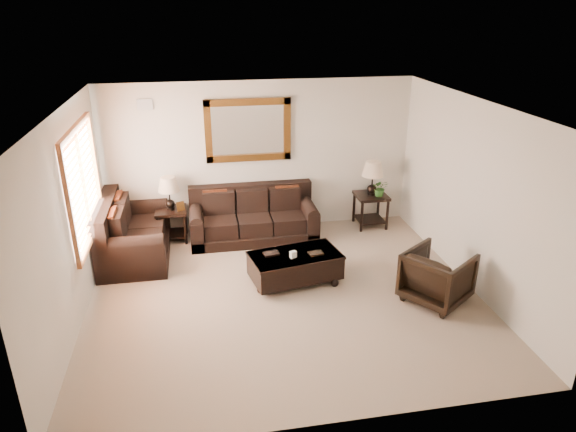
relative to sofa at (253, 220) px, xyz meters
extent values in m
cube|color=#836C5A|center=(0.21, -2.06, -0.33)|extent=(5.50, 5.00, 0.01)
cube|color=white|center=(0.21, -2.06, 2.37)|extent=(5.50, 5.00, 0.01)
cube|color=beige|center=(0.21, 0.44, 1.02)|extent=(5.50, 0.01, 2.70)
cube|color=beige|center=(0.21, -4.56, 1.02)|extent=(5.50, 0.01, 2.70)
cube|color=beige|center=(-2.54, -2.06, 1.02)|extent=(0.01, 5.00, 2.70)
cube|color=beige|center=(2.96, -2.06, 1.02)|extent=(0.01, 5.00, 2.70)
cube|color=white|center=(-2.53, -1.16, 1.22)|extent=(0.01, 1.80, 1.50)
cube|color=brown|center=(-2.49, -1.16, 2.01)|extent=(0.06, 1.96, 0.08)
cube|color=brown|center=(-2.49, -1.16, 0.43)|extent=(0.06, 1.96, 0.08)
cube|color=brown|center=(-2.49, -2.10, 1.22)|extent=(0.06, 0.08, 1.50)
cube|color=brown|center=(-2.49, -0.22, 1.22)|extent=(0.06, 0.08, 1.50)
cube|color=brown|center=(-2.49, -1.16, 1.22)|extent=(0.05, 0.05, 1.50)
cube|color=#46220E|center=(0.00, 0.40, 1.52)|extent=(1.50, 0.06, 1.10)
cube|color=white|center=(0.00, 0.42, 1.52)|extent=(1.26, 0.01, 0.86)
cube|color=#999999|center=(-1.69, 0.42, 2.02)|extent=(0.25, 0.02, 0.18)
cube|color=black|center=(0.00, -0.06, -0.24)|extent=(2.21, 0.95, 0.18)
cube|color=black|center=(0.00, 0.31, 0.35)|extent=(2.21, 0.22, 0.45)
cube|color=black|center=(-0.59, -0.08, -0.01)|extent=(0.57, 0.78, 0.27)
cube|color=black|center=(0.00, -0.08, -0.01)|extent=(0.57, 0.78, 0.27)
cube|color=black|center=(0.59, -0.08, -0.01)|extent=(0.57, 0.78, 0.27)
cube|color=black|center=(-0.99, -0.06, -0.06)|extent=(0.22, 0.95, 0.53)
cylinder|color=black|center=(-0.99, -0.06, 0.20)|extent=(0.22, 0.93, 0.22)
cube|color=black|center=(0.99, -0.06, -0.06)|extent=(0.22, 0.95, 0.53)
cylinder|color=black|center=(0.99, -0.06, 0.20)|extent=(0.22, 0.93, 0.22)
cube|color=#67250D|center=(-0.64, 0.12, 0.34)|extent=(0.42, 0.19, 0.43)
cube|color=#67250D|center=(0.64, 0.12, 0.34)|extent=(0.42, 0.19, 0.43)
cube|color=black|center=(-2.00, -0.43, -0.23)|extent=(1.05, 1.77, 0.20)
cube|color=black|center=(-2.40, -0.43, 0.42)|extent=(0.24, 1.77, 0.50)
cube|color=black|center=(-1.98, -0.75, 0.02)|extent=(0.86, 0.62, 0.30)
cube|color=black|center=(-1.98, -0.11, 0.02)|extent=(0.86, 0.62, 0.30)
cube|color=black|center=(-2.00, -1.20, -0.03)|extent=(1.05, 0.24, 0.59)
cylinder|color=black|center=(-2.00, -1.20, 0.26)|extent=(1.03, 0.24, 0.24)
cube|color=black|center=(-2.00, 0.33, -0.03)|extent=(1.05, 0.24, 0.59)
cylinder|color=black|center=(-2.00, 0.33, 0.26)|extent=(1.03, 0.24, 0.24)
cube|color=#67250D|center=(-2.20, -0.81, 0.42)|extent=(0.21, 0.47, 0.48)
cube|color=#67250D|center=(-2.20, -0.05, 0.42)|extent=(0.21, 0.47, 0.48)
cube|color=black|center=(-1.42, 0.13, 0.23)|extent=(0.53, 0.53, 0.05)
cube|color=black|center=(-1.42, 0.13, -0.21)|extent=(0.45, 0.45, 0.03)
cylinder|color=black|center=(-1.65, -0.10, -0.06)|extent=(0.05, 0.05, 0.53)
cylinder|color=black|center=(-1.19, -0.10, -0.06)|extent=(0.05, 0.05, 0.53)
cylinder|color=black|center=(-1.65, 0.36, -0.06)|extent=(0.05, 0.05, 0.53)
cylinder|color=black|center=(-1.19, 0.36, -0.06)|extent=(0.05, 0.05, 0.53)
sphere|color=black|center=(-1.42, 0.13, 0.35)|extent=(0.16, 0.16, 0.16)
cylinder|color=black|center=(-1.42, 0.13, 0.52)|extent=(0.02, 0.02, 0.35)
cone|color=tan|center=(-1.42, 0.13, 0.72)|extent=(0.37, 0.37, 0.25)
cube|color=#46220E|center=(-1.25, 0.03, 0.33)|extent=(0.15, 0.10, 0.16)
cube|color=black|center=(2.22, 0.11, 0.27)|extent=(0.57, 0.57, 0.05)
cube|color=black|center=(2.22, 0.11, -0.20)|extent=(0.48, 0.48, 0.03)
cylinder|color=black|center=(1.98, -0.13, -0.04)|extent=(0.05, 0.05, 0.57)
cylinder|color=black|center=(2.47, -0.13, -0.04)|extent=(0.05, 0.05, 0.57)
cylinder|color=black|center=(1.98, 0.35, -0.04)|extent=(0.05, 0.05, 0.57)
cylinder|color=black|center=(2.47, 0.35, -0.04)|extent=(0.05, 0.05, 0.57)
sphere|color=black|center=(2.22, 0.11, 0.40)|extent=(0.18, 0.18, 0.18)
cylinder|color=black|center=(2.22, 0.11, 0.58)|extent=(0.02, 0.02, 0.37)
cone|color=tan|center=(2.22, 0.11, 0.79)|extent=(0.39, 0.39, 0.27)
sphere|color=black|center=(-0.12, -1.95, -0.28)|extent=(0.12, 0.12, 0.12)
sphere|color=black|center=(0.99, -1.95, -0.28)|extent=(0.12, 0.12, 0.12)
sphere|color=black|center=(-0.12, -1.45, -0.28)|extent=(0.12, 0.12, 0.12)
sphere|color=black|center=(0.99, -1.45, -0.28)|extent=(0.12, 0.12, 0.12)
cube|color=black|center=(0.43, -1.70, -0.06)|extent=(1.41, 0.94, 0.37)
cube|color=black|center=(0.43, -1.70, 0.10)|extent=(1.44, 0.95, 0.04)
cube|color=black|center=(0.08, -1.65, 0.14)|extent=(0.25, 0.19, 0.03)
cube|color=black|center=(0.73, -1.75, 0.14)|extent=(0.22, 0.18, 0.03)
cube|color=white|center=(0.38, -1.80, 0.17)|extent=(0.11, 0.09, 0.10)
imported|color=black|center=(2.28, -2.58, 0.09)|extent=(1.08, 1.09, 0.83)
imported|color=#28541C|center=(2.35, 0.01, 0.42)|extent=(0.36, 0.38, 0.25)
camera|label=1|loc=(-0.89, -8.37, 3.58)|focal=32.00mm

